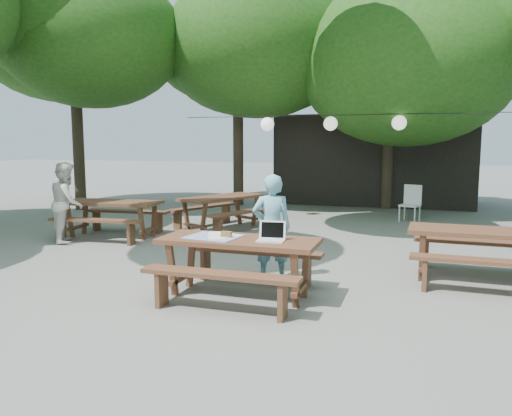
{
  "coord_description": "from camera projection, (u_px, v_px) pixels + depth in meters",
  "views": [
    {
      "loc": [
        1.87,
        -6.19,
        1.96
      ],
      "look_at": [
        -0.25,
        0.31,
        1.05
      ],
      "focal_mm": 35.0,
      "sensor_mm": 36.0,
      "label": 1
    }
  ],
  "objects": [
    {
      "name": "second_person",
      "position": [
        67.0,
        202.0,
        9.75
      ],
      "size": [
        0.91,
        0.96,
        1.57
      ],
      "primitive_type": "imported",
      "rotation": [
        0.0,
        0.0,
        2.12
      ],
      "color": "white",
      "rests_on": "ground"
    },
    {
      "name": "paper_lanterns",
      "position": [
        331.0,
        123.0,
        12.06
      ],
      "size": [
        9.0,
        0.34,
        0.38
      ],
      "color": "black",
      "rests_on": "ground"
    },
    {
      "name": "picnic_table_nw",
      "position": [
        112.0,
        218.0,
        10.3
      ],
      "size": [
        2.06,
        1.74,
        0.75
      ],
      "rotation": [
        0.0,
        0.0,
        0.09
      ],
      "color": "#532D1D",
      "rests_on": "ground"
    },
    {
      "name": "tabletop_clutter",
      "position": [
        216.0,
        236.0,
        6.38
      ],
      "size": [
        0.72,
        0.65,
        0.08
      ],
      "color": "#3454B2",
      "rests_on": "main_picnic_table"
    },
    {
      "name": "laptop",
      "position": [
        271.0,
        236.0,
        6.13
      ],
      "size": [
        0.35,
        0.29,
        0.24
      ],
      "rotation": [
        0.0,
        0.0,
        0.09
      ],
      "color": "white",
      "rests_on": "main_picnic_table"
    },
    {
      "name": "picnic_table_ne",
      "position": [
        483.0,
        255.0,
        6.94
      ],
      "size": [
        2.03,
        1.64,
        0.75
      ],
      "rotation": [
        0.0,
        0.0,
        -0.03
      ],
      "color": "#532D1D",
      "rests_on": "ground"
    },
    {
      "name": "pavilion",
      "position": [
        375.0,
        159.0,
        16.23
      ],
      "size": [
        6.0,
        3.0,
        2.8
      ],
      "primitive_type": "cube",
      "color": "black",
      "rests_on": "ground"
    },
    {
      "name": "picnic_table_far_w",
      "position": [
        222.0,
        212.0,
        11.23
      ],
      "size": [
        2.22,
        2.38,
        0.75
      ],
      "rotation": [
        0.0,
        0.0,
        1.15
      ],
      "color": "#532D1D",
      "rests_on": "ground"
    },
    {
      "name": "main_picnic_table",
      "position": [
        239.0,
        267.0,
        6.33
      ],
      "size": [
        2.0,
        1.58,
        0.75
      ],
      "color": "#532D1D",
      "rests_on": "ground"
    },
    {
      "name": "woman",
      "position": [
        272.0,
        228.0,
        7.04
      ],
      "size": [
        0.64,
        0.53,
        1.52
      ],
      "primitive_type": "imported",
      "rotation": [
        0.0,
        0.0,
        3.5
      ],
      "color": "#77BFD9",
      "rests_on": "ground"
    },
    {
      "name": "plastic_chair",
      "position": [
        410.0,
        211.0,
        12.37
      ],
      "size": [
        0.55,
        0.55,
        0.9
      ],
      "rotation": [
        0.0,
        0.0,
        -0.3
      ],
      "color": "white",
      "rests_on": "ground"
    },
    {
      "name": "ground",
      "position": [
        266.0,
        289.0,
        6.67
      ],
      "size": [
        80.0,
        80.0,
        0.0
      ],
      "primitive_type": "plane",
      "color": "slate",
      "rests_on": "ground"
    }
  ]
}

